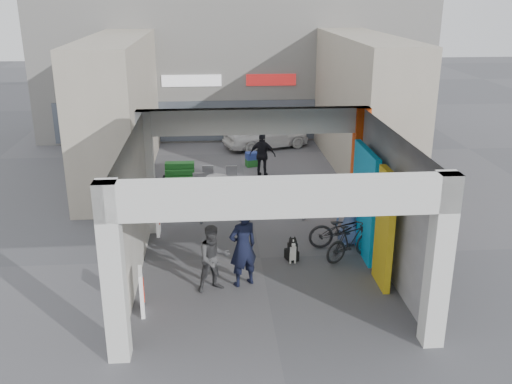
{
  "coord_description": "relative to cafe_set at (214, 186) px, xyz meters",
  "views": [
    {
      "loc": [
        -1.17,
        -13.28,
        6.54
      ],
      "look_at": [
        -0.04,
        1.0,
        1.46
      ],
      "focal_mm": 40.0,
      "sensor_mm": 36.0,
      "label": 1
    }
  ],
  "objects": [
    {
      "name": "plaza_bldg_right",
      "position": [
        5.66,
        2.61,
        2.18
      ],
      "size": [
        2.0,
        9.0,
        5.0
      ],
      "primitive_type": "cube",
      "color": "#A79C8A",
      "rests_on": "ground"
    },
    {
      "name": "advert_board_near",
      "position": [
        -1.59,
        -7.33,
        0.19
      ],
      "size": [
        0.16,
        0.56,
        1.0
      ],
      "rotation": [
        0.0,
        0.0,
        0.13
      ],
      "color": "white",
      "rests_on": "ground"
    },
    {
      "name": "bicycle_rear",
      "position": [
        3.46,
        -5.13,
        0.17
      ],
      "size": [
        1.64,
        1.18,
        0.97
      ],
      "primitive_type": "imported",
      "rotation": [
        0.0,
        0.0,
        2.07
      ],
      "color": "black",
      "rests_on": "ground"
    },
    {
      "name": "crate_stack",
      "position": [
        1.52,
        3.26,
        -0.04
      ],
      "size": [
        0.51,
        0.44,
        0.56
      ],
      "rotation": [
        0.0,
        0.0,
        0.22
      ],
      "color": "#1A5C20",
      "rests_on": "ground"
    },
    {
      "name": "man_back_turned",
      "position": [
        -0.05,
        -6.45,
        0.48
      ],
      "size": [
        0.93,
        0.83,
        1.59
      ],
      "primitive_type": "imported",
      "rotation": [
        0.0,
        0.0,
        0.35
      ],
      "color": "#3E3E40",
      "rests_on": "ground"
    },
    {
      "name": "bicycle_front",
      "position": [
        3.46,
        -4.38,
        0.19
      ],
      "size": [
        1.98,
        0.77,
        1.02
      ],
      "primitive_type": "imported",
      "rotation": [
        0.0,
        0.0,
        1.62
      ],
      "color": "black",
      "rests_on": "ground"
    },
    {
      "name": "border_collie",
      "position": [
        1.95,
        -5.13,
        -0.04
      ],
      "size": [
        0.26,
        0.51,
        0.71
      ],
      "rotation": [
        0.0,
        0.0,
        0.33
      ],
      "color": "black",
      "rests_on": "ground"
    },
    {
      "name": "white_van",
      "position": [
        2.35,
        6.0,
        0.32
      ],
      "size": [
        4.0,
        2.62,
        1.27
      ],
      "primitive_type": "imported",
      "rotation": [
        0.0,
        0.0,
        1.9
      ],
      "color": "white",
      "rests_on": "ground"
    },
    {
      "name": "produce_stand",
      "position": [
        -1.18,
        1.11,
        0.0
      ],
      "size": [
        1.22,
        0.66,
        0.81
      ],
      "rotation": [
        0.0,
        0.0,
        0.19
      ],
      "color": "black",
      "rests_on": "ground"
    },
    {
      "name": "bollard_left",
      "position": [
        -0.4,
        -2.47,
        0.14
      ],
      "size": [
        0.09,
        0.09,
        0.91
      ],
      "primitive_type": "cylinder",
      "color": "#999BA1",
      "rests_on": "ground"
    },
    {
      "name": "plaza_bldg_left",
      "position": [
        -3.34,
        2.61,
        2.18
      ],
      "size": [
        2.0,
        9.0,
        5.0
      ],
      "primitive_type": "cube",
      "color": "#A79C8A",
      "rests_on": "ground"
    },
    {
      "name": "man_crates",
      "position": [
        1.82,
        1.91,
        0.51
      ],
      "size": [
        1.05,
        0.67,
        1.66
      ],
      "primitive_type": "imported",
      "rotation": [
        0.0,
        0.0,
        2.85
      ],
      "color": "black",
      "rests_on": "ground"
    },
    {
      "name": "bollard_center",
      "position": [
        1.02,
        -2.59,
        0.12
      ],
      "size": [
        0.09,
        0.09,
        0.88
      ],
      "primitive_type": "cylinder",
      "color": "#999BA1",
      "rests_on": "ground"
    },
    {
      "name": "cafe_set",
      "position": [
        0.0,
        0.0,
        0.0
      ],
      "size": [
        1.48,
        1.2,
        0.9
      ],
      "rotation": [
        0.0,
        0.0,
        0.38
      ],
      "color": "#A8A7AD",
      "rests_on": "ground"
    },
    {
      "name": "man_with_dog",
      "position": [
        0.63,
        -6.25,
        0.65
      ],
      "size": [
        0.83,
        0.73,
        1.93
      ],
      "primitive_type": "imported",
      "rotation": [
        0.0,
        0.0,
        3.6
      ],
      "color": "black",
      "rests_on": "ground"
    },
    {
      "name": "man_elderly",
      "position": [
        3.68,
        -4.19,
        0.59
      ],
      "size": [
        0.91,
        0.62,
        1.81
      ],
      "primitive_type": "imported",
      "rotation": [
        0.0,
        0.0,
        -0.06
      ],
      "color": "#5B75B1",
      "rests_on": "ground"
    },
    {
      "name": "bollard_right",
      "position": [
        2.67,
        -2.43,
        0.13
      ],
      "size": [
        0.09,
        0.09,
        0.9
      ],
      "primitive_type": "cylinder",
      "color": "#999BA1",
      "rests_on": "ground"
    },
    {
      "name": "far_building",
      "position": [
        1.16,
        9.1,
        3.67
      ],
      "size": [
        18.0,
        4.08,
        8.0
      ],
      "color": "silver",
      "rests_on": "ground"
    },
    {
      "name": "arcade_canopy",
      "position": [
        1.7,
        -5.71,
        1.98
      ],
      "size": [
        6.4,
        6.45,
        6.4
      ],
      "color": "silver",
      "rests_on": "ground"
    },
    {
      "name": "advert_board_far",
      "position": [
        -1.59,
        -3.12,
        0.19
      ],
      "size": [
        0.11,
        0.55,
        1.0
      ],
      "rotation": [
        0.0,
        0.0,
        0.01
      ],
      "color": "white",
      "rests_on": "ground"
    },
    {
      "name": "ground",
      "position": [
        1.16,
        -4.89,
        -0.32
      ],
      "size": [
        90.0,
        90.0,
        0.0
      ],
      "primitive_type": "plane",
      "color": "#4F4F53",
      "rests_on": "ground"
    }
  ]
}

